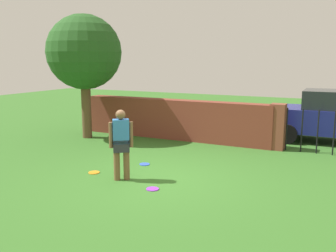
% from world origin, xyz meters
% --- Properties ---
extents(ground_plane, '(40.00, 40.00, 0.00)m').
position_xyz_m(ground_plane, '(0.00, 0.00, 0.00)').
color(ground_plane, '#336623').
extents(brick_wall, '(6.73, 0.50, 1.36)m').
position_xyz_m(brick_wall, '(-1.50, 4.16, 0.68)').
color(brick_wall, brown).
rests_on(brick_wall, ground).
extents(tree, '(2.53, 2.53, 4.22)m').
position_xyz_m(tree, '(-4.33, 2.98, 2.93)').
color(tree, brown).
rests_on(tree, ground).
extents(person, '(0.45, 0.39, 1.62)m').
position_xyz_m(person, '(-0.67, -0.38, 0.90)').
color(person, brown).
rests_on(person, ground).
extents(fence_gate, '(3.16, 0.44, 1.40)m').
position_xyz_m(fence_gate, '(3.33, 4.16, 0.70)').
color(fence_gate, brown).
rests_on(fence_gate, ground).
extents(car, '(4.23, 1.99, 1.72)m').
position_xyz_m(car, '(3.48, 5.96, 0.86)').
color(car, navy).
rests_on(car, ground).
extents(frisbee_purple, '(0.27, 0.27, 0.02)m').
position_xyz_m(frisbee_purple, '(0.27, -0.64, 0.01)').
color(frisbee_purple, purple).
rests_on(frisbee_purple, ground).
extents(frisbee_orange, '(0.27, 0.27, 0.02)m').
position_xyz_m(frisbee_orange, '(-1.56, -0.26, 0.01)').
color(frisbee_orange, orange).
rests_on(frisbee_orange, ground).
extents(frisbee_blue, '(0.27, 0.27, 0.02)m').
position_xyz_m(frisbee_blue, '(-0.82, 0.91, 0.01)').
color(frisbee_blue, blue).
rests_on(frisbee_blue, ground).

